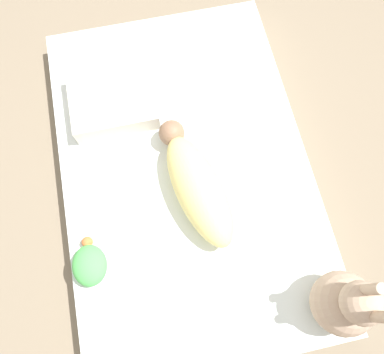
{
  "coord_description": "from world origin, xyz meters",
  "views": [
    {
      "loc": [
        -0.52,
        0.08,
        1.54
      ],
      "look_at": [
        -0.07,
        -0.01,
        0.17
      ],
      "focal_mm": 35.0,
      "sensor_mm": 36.0,
      "label": 1
    }
  ],
  "objects_px": {
    "pillow": "(113,100)",
    "turtle_plush": "(90,264)",
    "swaddled_baby": "(197,185)",
    "bunny_plush": "(347,303)"
  },
  "relations": [
    {
      "from": "pillow",
      "to": "turtle_plush",
      "type": "relative_size",
      "value": 1.88
    },
    {
      "from": "swaddled_baby",
      "to": "pillow",
      "type": "distance_m",
      "value": 0.51
    },
    {
      "from": "swaddled_baby",
      "to": "turtle_plush",
      "type": "relative_size",
      "value": 3.03
    },
    {
      "from": "bunny_plush",
      "to": "turtle_plush",
      "type": "xyz_separation_m",
      "value": [
        0.31,
        0.82,
        -0.1
      ]
    },
    {
      "from": "pillow",
      "to": "turtle_plush",
      "type": "height_order",
      "value": "pillow"
    },
    {
      "from": "swaddled_baby",
      "to": "bunny_plush",
      "type": "bearing_deg",
      "value": -155.2
    },
    {
      "from": "swaddled_baby",
      "to": "bunny_plush",
      "type": "height_order",
      "value": "bunny_plush"
    },
    {
      "from": "pillow",
      "to": "turtle_plush",
      "type": "bearing_deg",
      "value": 164.32
    },
    {
      "from": "pillow",
      "to": "bunny_plush",
      "type": "xyz_separation_m",
      "value": [
        -0.96,
        -0.64,
        0.09
      ]
    },
    {
      "from": "swaddled_baby",
      "to": "turtle_plush",
      "type": "xyz_separation_m",
      "value": [
        -0.2,
        0.44,
        -0.04
      ]
    }
  ]
}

